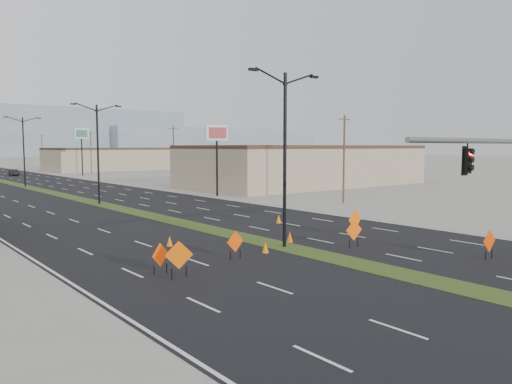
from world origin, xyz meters
TOP-DOWN VIEW (x-y plane):
  - ground at (0.00, 0.00)m, footprint 600.00×600.00m
  - building_se_near at (34.00, 45.00)m, footprint 36.00×18.00m
  - building_se_far at (38.00, 110.00)m, footprint 44.00×16.00m
  - mesa_east at (180.00, 290.00)m, footprint 160.00×50.00m
  - streetlight_0 at (0.00, 12.00)m, footprint 5.15×0.24m
  - streetlight_1 at (0.00, 40.00)m, footprint 5.15×0.24m
  - streetlight_2 at (0.00, 68.00)m, footprint 5.15×0.24m
  - utility_pole_0 at (20.00, 25.00)m, footprint 1.60×0.20m
  - utility_pole_1 at (20.00, 60.00)m, footprint 1.60×0.20m
  - utility_pole_2 at (20.00, 95.00)m, footprint 1.60×0.20m
  - utility_pole_3 at (20.00, 130.00)m, footprint 1.60×0.20m
  - car_mid at (5.53, 98.27)m, footprint 1.42×3.90m
  - construction_sign_0 at (-8.25, 9.86)m, footprint 1.18×0.54m
  - construction_sign_1 at (-8.55, 11.03)m, footprint 1.03×0.45m
  - construction_sign_2 at (-4.00, 11.41)m, footprint 1.09×0.11m
  - construction_sign_3 at (3.09, 9.42)m, footprint 1.22×0.16m
  - construction_sign_4 at (6.14, 3.00)m, footprint 1.18×0.06m
  - construction_sign_5 at (6.00, 11.79)m, footprint 1.34×0.14m
  - cone_0 at (-1.87, 11.49)m, footprint 0.46×0.46m
  - cone_1 at (1.26, 12.90)m, footprint 0.46×0.46m
  - cone_2 at (5.75, 19.00)m, footprint 0.42×0.42m
  - cone_3 at (-5.07, 16.42)m, footprint 0.46×0.46m
  - pole_sign_east_near at (14.00, 39.25)m, footprint 2.72×0.98m
  - pole_sign_east_far at (16.54, 90.67)m, footprint 3.09×0.79m

SIDE VIEW (x-z plane):
  - ground at x=0.00m, z-range 0.00..0.00m
  - cone_3 at x=-5.07m, z-range 0.00..0.62m
  - cone_0 at x=-1.87m, z-range 0.00..0.65m
  - cone_1 at x=1.26m, z-range 0.00..0.66m
  - cone_2 at x=5.75m, z-range 0.00..0.68m
  - car_mid at x=5.53m, z-range 0.00..1.28m
  - construction_sign_2 at x=-4.00m, z-range 0.12..1.58m
  - construction_sign_1 at x=-8.55m, z-range 0.12..1.58m
  - construction_sign_4 at x=6.14m, z-range 0.14..1.70m
  - construction_sign_3 at x=3.09m, z-range 0.14..1.78m
  - construction_sign_0 at x=-8.25m, z-range 0.15..1.84m
  - construction_sign_5 at x=6.00m, z-range 0.16..1.95m
  - building_se_far at x=38.00m, z-range 0.00..5.00m
  - building_se_near at x=34.00m, z-range 0.00..5.50m
  - utility_pole_0 at x=20.00m, z-range 0.17..9.17m
  - utility_pole_1 at x=20.00m, z-range 0.17..9.17m
  - utility_pole_2 at x=20.00m, z-range 0.17..9.17m
  - utility_pole_3 at x=20.00m, z-range 0.17..9.17m
  - streetlight_0 at x=0.00m, z-range 0.41..10.43m
  - streetlight_1 at x=0.00m, z-range 0.41..10.43m
  - streetlight_2 at x=0.00m, z-range 0.41..10.43m
  - pole_sign_east_near at x=14.00m, z-range 2.56..10.89m
  - pole_sign_east_far at x=16.54m, z-range 2.97..12.38m
  - mesa_east at x=180.00m, z-range 0.00..18.00m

